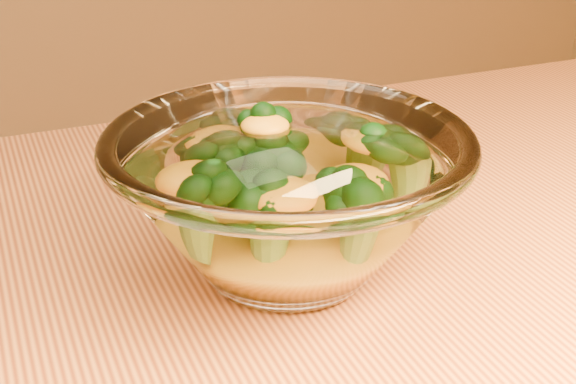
{
  "coord_description": "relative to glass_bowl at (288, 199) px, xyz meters",
  "views": [
    {
      "loc": [
        -0.12,
        -0.32,
        1.02
      ],
      "look_at": [
        0.04,
        0.09,
        0.81
      ],
      "focal_mm": 50.0,
      "sensor_mm": 36.0,
      "label": 1
    }
  ],
  "objects": [
    {
      "name": "glass_bowl",
      "position": [
        0.0,
        0.0,
        0.0
      ],
      "size": [
        0.23,
        0.23,
        0.1
      ],
      "color": "white",
      "rests_on": "table"
    },
    {
      "name": "cheese_sauce",
      "position": [
        0.0,
        0.0,
        -0.02
      ],
      "size": [
        0.11,
        0.11,
        0.03
      ],
      "primitive_type": "ellipsoid",
      "color": "orange",
      "rests_on": "glass_bowl"
    },
    {
      "name": "broccoli_heap",
      "position": [
        0.0,
        0.01,
        0.01
      ],
      "size": [
        0.16,
        0.15,
        0.07
      ],
      "color": "black",
      "rests_on": "cheese_sauce"
    }
  ]
}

